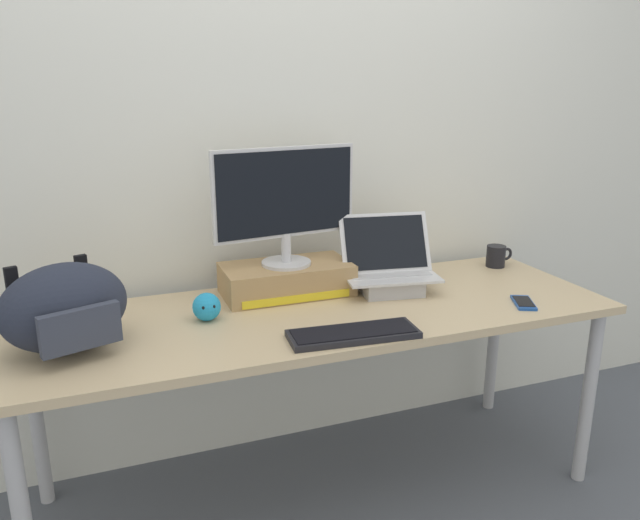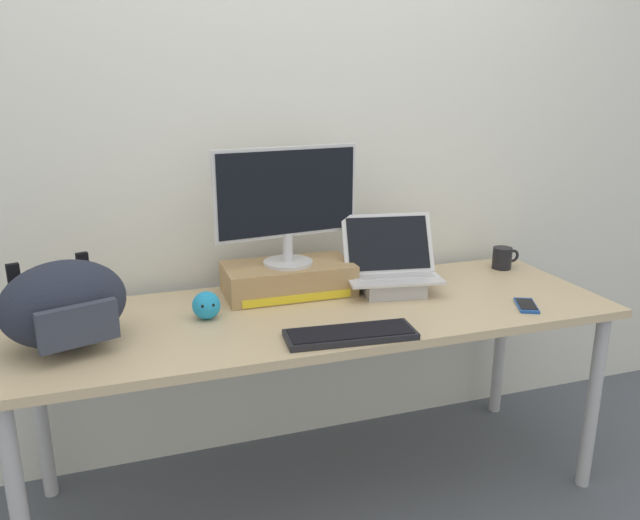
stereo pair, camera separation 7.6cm
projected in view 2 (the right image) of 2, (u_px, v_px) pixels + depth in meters
name	position (u px, v px, depth m)	size (l,w,h in m)	color
ground_plane	(320.00, 488.00, 2.37)	(20.00, 20.00, 0.00)	#515660
back_wall	(283.00, 136.00, 2.43)	(7.00, 0.10, 2.60)	silver
desk	(320.00, 326.00, 2.19)	(2.08, 0.71, 0.74)	tan
toner_box_yellow	(288.00, 279.00, 2.31)	(0.48, 0.25, 0.11)	#A88456
desktop_monitor	(287.00, 201.00, 2.23)	(0.55, 0.18, 0.43)	silver
open_laptop	(391.00, 276.00, 2.33)	(0.38, 0.29, 0.28)	#ADADB2
external_keyboard	(350.00, 334.00, 1.92)	(0.42, 0.18, 0.02)	black
messenger_backpack	(64.00, 304.00, 1.84)	(0.43, 0.35, 0.26)	#232838
coffee_mug	(503.00, 258.00, 2.63)	(0.12, 0.08, 0.09)	black
cell_phone	(526.00, 305.00, 2.19)	(0.12, 0.15, 0.01)	#19479E
plush_toy	(206.00, 305.00, 2.07)	(0.09, 0.09, 0.09)	#2393CC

